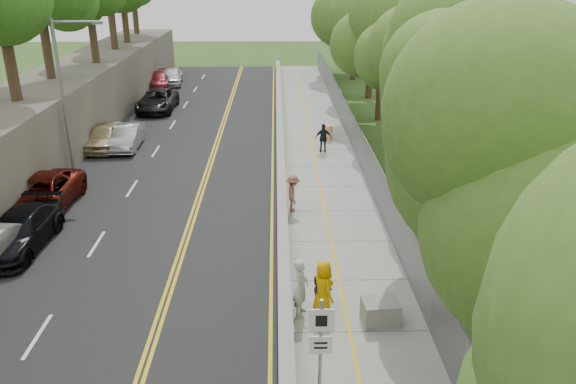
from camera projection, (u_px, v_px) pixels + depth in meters
ground at (277, 334)px, 16.99m from camera, size 140.00×140.00×0.00m
road at (178, 168)px, 30.77m from camera, size 11.20×66.00×0.04m
sidewalk at (322, 167)px, 30.93m from camera, size 4.20×66.00×0.05m
jersey_barrier at (281, 163)px, 30.78m from camera, size 0.42×66.00×0.60m
rock_embankment at (23, 134)px, 29.86m from camera, size 5.00×66.00×4.00m
chainlink_fence at (361, 150)px, 30.60m from camera, size 0.04×66.00×2.00m
trees_fenceside at (413, 37)px, 28.39m from camera, size 7.00×66.00×14.00m
streetlight at (66, 89)px, 28.00m from camera, size 2.52×0.22×8.00m
signpost at (321, 342)px, 13.48m from camera, size 0.62×0.09×3.10m
construction_barrel at (328, 132)px, 35.50m from camera, size 0.58×0.58×0.95m
concrete_block at (380, 312)px, 17.35m from camera, size 1.18×0.93×0.74m
car_2 at (40, 194)px, 25.15m from camera, size 2.69×5.68×1.57m
car_3 at (20, 231)px, 21.85m from camera, size 2.22×5.07×1.45m
car_4 at (104, 136)px, 33.79m from camera, size 1.87×4.45×1.50m
car_5 at (127, 137)px, 33.85m from camera, size 1.59×4.24×1.38m
car_6 at (157, 100)px, 42.58m from camera, size 2.59×5.57×1.55m
car_7 at (158, 80)px, 50.65m from camera, size 2.32×4.88×1.37m
car_8 at (172, 76)px, 51.85m from camera, size 2.23×4.63×1.53m
painter_0 at (323, 288)px, 17.58m from camera, size 0.91×1.07×1.86m
painter_1 at (301, 287)px, 17.55m from camera, size 0.65×0.80×1.92m
painter_2 at (322, 287)px, 17.91m from camera, size 0.78×0.89×1.56m
painter_3 at (293, 194)px, 25.05m from camera, size 0.67×1.12×1.69m
person_far at (323, 138)px, 33.05m from camera, size 1.01×0.44×1.70m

